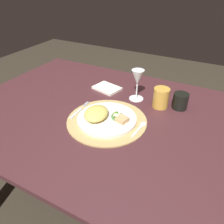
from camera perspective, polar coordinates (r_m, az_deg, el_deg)
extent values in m
plane|color=#322B21|center=(1.56, -1.59, -22.40)|extent=(6.00, 6.00, 0.00)
cube|color=#432125|center=(1.06, -2.17, -0.54)|extent=(1.40, 1.00, 0.02)
cylinder|color=#431C20|center=(1.84, -12.38, 1.65)|extent=(0.09, 0.09, 0.69)
cylinder|color=tan|center=(0.99, -1.35, -2.24)|extent=(0.36, 0.36, 0.01)
cylinder|color=white|center=(0.98, -1.36, -1.75)|extent=(0.27, 0.27, 0.01)
ellipsoid|color=#D5C15B|center=(0.97, -4.16, -0.35)|extent=(0.13, 0.15, 0.04)
ellipsoid|color=#506021|center=(0.97, 1.62, -0.89)|extent=(0.06, 0.05, 0.02)
ellipsoid|color=#477D20|center=(0.97, 1.28, -0.77)|extent=(0.05, 0.05, 0.02)
ellipsoid|color=#417236|center=(0.97, 1.05, -1.21)|extent=(0.07, 0.07, 0.01)
cube|color=beige|center=(0.96, 1.70, -0.54)|extent=(0.03, 0.03, 0.01)
cube|color=beige|center=(0.95, 1.14, -0.84)|extent=(0.03, 0.02, 0.01)
cube|color=tan|center=(0.95, 2.67, -1.98)|extent=(0.06, 0.06, 0.02)
cube|color=silver|center=(1.04, -9.41, -0.31)|extent=(0.02, 0.09, 0.00)
cube|color=silver|center=(1.10, -7.09, 2.12)|extent=(0.00, 0.05, 0.00)
cube|color=silver|center=(1.10, -6.91, 2.07)|extent=(0.00, 0.05, 0.00)
cube|color=silver|center=(1.10, -6.73, 2.03)|extent=(0.00, 0.05, 0.00)
cube|color=silver|center=(1.10, -6.56, 1.98)|extent=(0.00, 0.05, 0.00)
cube|color=silver|center=(0.92, 6.60, -5.05)|extent=(0.02, 0.09, 0.00)
ellipsoid|color=silver|center=(0.96, 8.18, -3.16)|extent=(0.03, 0.04, 0.01)
cube|color=white|center=(1.25, -1.33, 6.30)|extent=(0.17, 0.14, 0.01)
cylinder|color=silver|center=(1.16, 6.38, 3.55)|extent=(0.08, 0.08, 0.00)
cylinder|color=silver|center=(1.14, 6.51, 5.37)|extent=(0.01, 0.01, 0.08)
cone|color=silver|center=(1.11, 6.77, 9.01)|extent=(0.06, 0.06, 0.08)
cylinder|color=gold|center=(1.09, 12.77, 3.69)|extent=(0.08, 0.08, 0.10)
cylinder|color=black|center=(1.11, 17.55, 2.77)|extent=(0.07, 0.07, 0.08)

